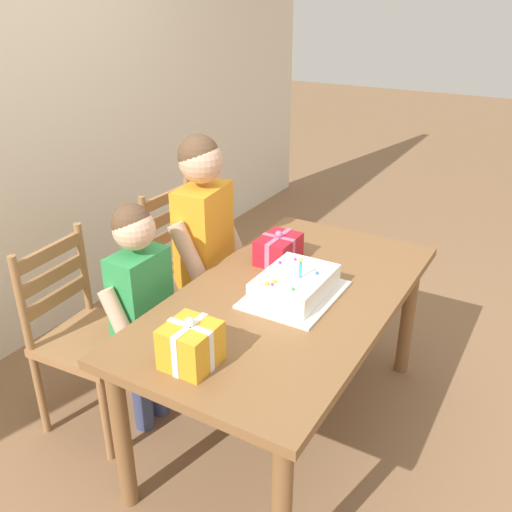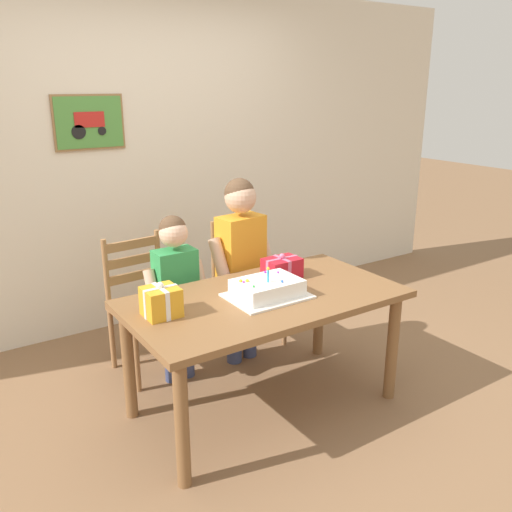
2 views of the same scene
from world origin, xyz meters
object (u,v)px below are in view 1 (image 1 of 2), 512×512
gift_box_red_large (278,249)px  chair_right (191,267)px  birthday_cake (294,286)px  gift_box_beside_cake (191,345)px  child_older (204,236)px  child_younger (141,298)px  chair_left (86,335)px  dining_table (289,313)px

gift_box_red_large → chair_right: chair_right is taller
birthday_cake → gift_box_beside_cake: 0.61m
child_older → child_younger: (-0.49, 0.00, -0.11)m
gift_box_beside_cake → chair_right: (1.00, 0.76, -0.33)m
chair_left → child_older: size_ratio=0.71×
dining_table → chair_right: size_ratio=1.71×
chair_right → gift_box_red_large: bearing=-102.3°
gift_box_beside_cake → child_younger: child_younger is taller
gift_box_red_large → chair_left: chair_left is taller
chair_left → chair_right: same height
dining_table → chair_left: (-0.40, 0.83, -0.16)m
gift_box_red_large → chair_left: size_ratio=0.25×
birthday_cake → child_younger: (-0.28, 0.60, -0.10)m
birthday_cake → chair_left: size_ratio=0.48×
chair_left → child_older: bearing=-22.2°
gift_box_red_large → gift_box_beside_cake: gift_box_beside_cake is taller
gift_box_red_large → gift_box_beside_cake: size_ratio=1.20×
birthday_cake → gift_box_red_large: (0.26, 0.22, 0.01)m
chair_left → gift_box_red_large: bearing=-43.7°
chair_right → gift_box_beside_cake: bearing=-142.9°
chair_right → child_older: bearing=-128.4°
dining_table → birthday_cake: 0.14m
dining_table → chair_right: bearing=64.2°
child_younger → child_older: bearing=-0.0°
gift_box_red_large → child_older: 0.39m
child_younger → dining_table: bearing=-64.0°
chair_left → chair_right: 0.80m
dining_table → child_younger: 0.65m
chair_left → child_older: (0.60, -0.25, 0.32)m
gift_box_beside_cake → chair_left: chair_left is taller
gift_box_beside_cake → child_older: 0.95m
chair_right → child_younger: bearing=-160.1°
birthday_cake → child_older: child_older is taller
child_older → gift_box_beside_cake: bearing=-147.7°
dining_table → gift_box_red_large: (0.26, 0.19, 0.15)m
dining_table → gift_box_red_large: 0.36m
child_younger → chair_left: bearing=115.7°
dining_table → birthday_cake: size_ratio=3.58×
dining_table → birthday_cake: (-0.00, -0.03, 0.14)m
dining_table → chair_left: bearing=115.9°
gift_box_red_large → dining_table: bearing=-143.5°
gift_box_beside_cake → chair_right: 1.30m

